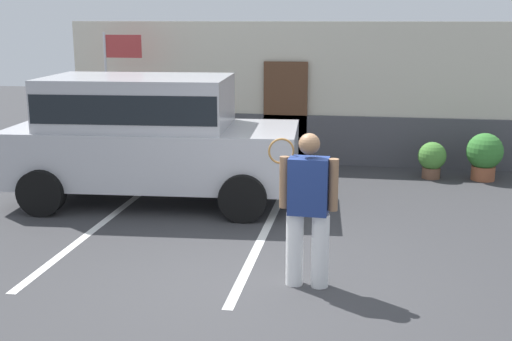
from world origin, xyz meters
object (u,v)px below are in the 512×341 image
potted_plant_by_porch (432,158)px  tennis_player_man (308,208)px  parked_suv (148,133)px  potted_plant_secondary (484,154)px  flag_pole (115,73)px

potted_plant_by_porch → tennis_player_man: bearing=-109.0°
parked_suv → potted_plant_secondary: (5.68, 2.40, -0.65)m
potted_plant_secondary → flag_pole: bearing=178.4°
tennis_player_man → flag_pole: bearing=-49.1°
parked_suv → potted_plant_secondary: parked_suv is taller
tennis_player_man → potted_plant_secondary: 6.15m
parked_suv → potted_plant_secondary: bearing=19.0°
potted_plant_secondary → parked_suv: bearing=-157.1°
parked_suv → tennis_player_man: 4.20m
tennis_player_man → potted_plant_by_porch: size_ratio=2.52×
potted_plant_by_porch → flag_pole: 6.45m
parked_suv → potted_plant_by_porch: 5.35m
parked_suv → flag_pole: (-1.54, 2.60, 0.73)m
parked_suv → potted_plant_by_porch: parked_suv is taller
parked_suv → potted_plant_by_porch: size_ratio=6.80×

